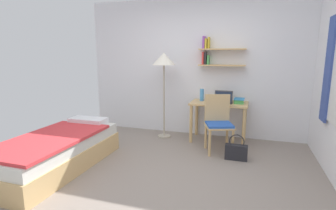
{
  "coord_description": "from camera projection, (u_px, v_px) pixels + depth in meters",
  "views": [
    {
      "loc": [
        0.99,
        -2.94,
        1.55
      ],
      "look_at": [
        -0.11,
        0.51,
        0.85
      ],
      "focal_mm": 27.84,
      "sensor_mm": 36.0,
      "label": 1
    }
  ],
  "objects": [
    {
      "name": "desk_chair",
      "position": [
        218.0,
        121.0,
        4.2
      ],
      "size": [
        0.55,
        0.54,
        0.92
      ],
      "color": "tan",
      "rests_on": "ground_plane"
    },
    {
      "name": "laptop",
      "position": [
        223.0,
        100.0,
        4.65
      ],
      "size": [
        0.33,
        0.22,
        0.21
      ],
      "color": "#2D2D33",
      "rests_on": "desk"
    },
    {
      "name": "water_bottle",
      "position": [
        202.0,
        95.0,
        4.8
      ],
      "size": [
        0.07,
        0.07,
        0.22
      ],
      "primitive_type": "cylinder",
      "color": "#4C99DB",
      "rests_on": "desk"
    },
    {
      "name": "ground_plane",
      "position": [
        164.0,
        178.0,
        3.34
      ],
      "size": [
        5.28,
        5.28,
        0.0
      ],
      "primitive_type": "plane",
      "color": "gray"
    },
    {
      "name": "desk",
      "position": [
        219.0,
        110.0,
        4.68
      ],
      "size": [
        1.0,
        0.59,
        0.71
      ],
      "color": "tan",
      "rests_on": "ground_plane"
    },
    {
      "name": "book_stack",
      "position": [
        239.0,
        101.0,
        4.58
      ],
      "size": [
        0.19,
        0.25,
        0.09
      ],
      "color": "#4CA856",
      "rests_on": "desk"
    },
    {
      "name": "bed",
      "position": [
        57.0,
        152.0,
        3.58
      ],
      "size": [
        0.87,
        1.94,
        0.54
      ],
      "color": "tan",
      "rests_on": "ground_plane"
    },
    {
      "name": "handbag",
      "position": [
        236.0,
        151.0,
        3.89
      ],
      "size": [
        0.33,
        0.11,
        0.39
      ],
      "color": "#232328",
      "rests_on": "ground_plane"
    },
    {
      "name": "wall_back",
      "position": [
        198.0,
        68.0,
        4.98
      ],
      "size": [
        4.4,
        0.27,
        2.6
      ],
      "color": "white",
      "rests_on": "ground_plane"
    },
    {
      "name": "standing_lamp",
      "position": [
        164.0,
        63.0,
        4.75
      ],
      "size": [
        0.43,
        0.43,
        1.59
      ],
      "color": "#B2A893",
      "rests_on": "ground_plane"
    }
  ]
}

